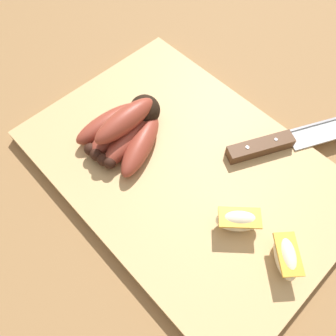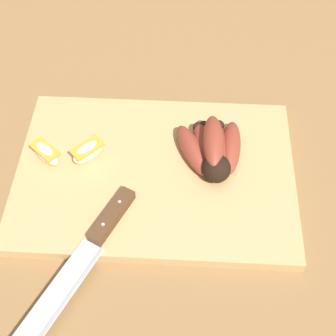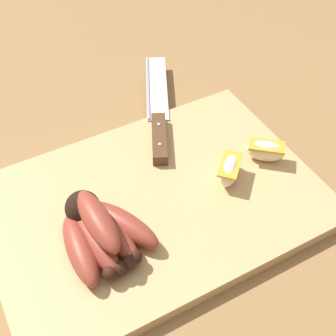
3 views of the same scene
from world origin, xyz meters
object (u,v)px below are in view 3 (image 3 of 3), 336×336
at_px(banana_bunch, 100,231).
at_px(apple_wedge_middle, 229,169).
at_px(chefs_knife, 158,119).
at_px(apple_wedge_near, 266,151).

distance_m(banana_bunch, apple_wedge_middle, 0.20).
xyz_separation_m(chefs_knife, apple_wedge_near, (-0.10, 0.15, 0.01)).
distance_m(banana_bunch, apple_wedge_near, 0.27).
relative_size(banana_bunch, apple_wedge_near, 2.22).
xyz_separation_m(apple_wedge_near, apple_wedge_middle, (0.07, 0.01, 0.00)).
bearing_deg(apple_wedge_near, apple_wedge_middle, 4.47).
bearing_deg(apple_wedge_near, banana_bunch, 3.99).
distance_m(chefs_knife, apple_wedge_middle, 0.16).
bearing_deg(banana_bunch, chefs_knife, -135.28).
xyz_separation_m(chefs_knife, apple_wedge_middle, (-0.03, 0.16, 0.01)).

